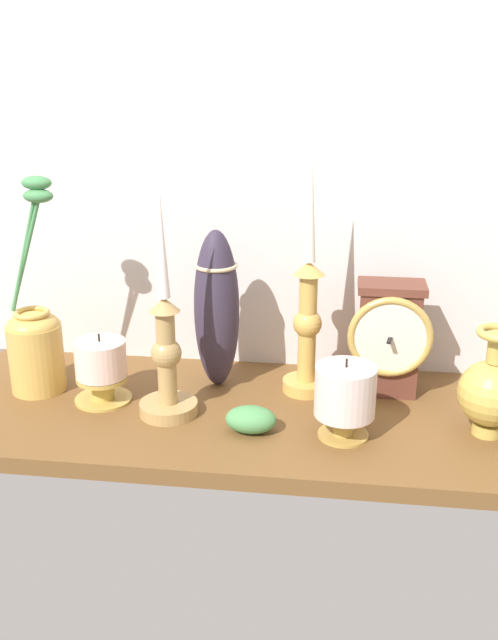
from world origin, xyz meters
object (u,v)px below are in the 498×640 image
mantel_clock (389,337)px  candlestick_tall_left (166,355)px  pillar_candle_front (102,367)px  candlestick_tall_center (308,320)px  brass_vase_bulbous (492,390)px  tall_ceramic_vase (217,309)px  pillar_candle_near_clock (345,397)px  brass_vase_jar (36,341)px

mantel_clock → candlestick_tall_left: candlestick_tall_left is taller
pillar_candle_front → mantel_clock: bearing=10.7°
candlestick_tall_left → candlestick_tall_center: size_ratio=0.90×
brass_vase_bulbous → tall_ceramic_vase: size_ratio=0.62×
candlestick_tall_left → pillar_candle_near_clock: (25.31, -3.40, -3.28)cm
candlestick_tall_left → tall_ceramic_vase: candlestick_tall_left is taller
pillar_candle_front → tall_ceramic_vase: size_ratio=0.43×
brass_vase_jar → candlestick_tall_center: bearing=7.0°
tall_ceramic_vase → pillar_candle_front: bearing=-154.8°
brass_vase_bulbous → pillar_candle_near_clock: size_ratio=1.34×
brass_vase_bulbous → pillar_candle_front: bearing=176.6°
pillar_candle_front → candlestick_tall_center: bearing=13.4°
brass_vase_bulbous → pillar_candle_front: brass_vase_bulbous is taller
tall_ceramic_vase → brass_vase_jar: bearing=-168.6°
candlestick_tall_left → brass_vase_bulbous: candlestick_tall_left is taller
pillar_candle_near_clock → pillar_candle_front: bearing=169.6°
candlestick_tall_left → pillar_candle_front: (-10.88, 3.27, -3.99)cm
pillar_candle_front → tall_ceramic_vase: (16.24, 7.64, 7.41)cm
candlestick_tall_center → brass_vase_bulbous: bearing=-22.4°
mantel_clock → candlestick_tall_left: (-31.66, -11.28, 0.07)cm
mantel_clock → candlestick_tall_left: 33.61cm
brass_vase_bulbous → pillar_candle_front: (-55.85, 3.34, -1.30)cm
brass_vase_bulbous → pillar_candle_near_clock: (-19.65, -3.33, -0.60)cm
candlestick_tall_left → brass_vase_bulbous: 45.05cm
pillar_candle_near_clock → brass_vase_jar: bearing=169.4°
candlestick_tall_center → brass_vase_jar: 41.79cm
pillar_candle_near_clock → tall_ceramic_vase: size_ratio=0.46×
brass_vase_bulbous → tall_ceramic_vase: bearing=164.5°
mantel_clock → candlestick_tall_center: candlestick_tall_center is taller
candlestick_tall_center → pillar_candle_front: candlestick_tall_center is taller
brass_vase_jar → pillar_candle_front: (11.08, -2.14, -2.84)cm
candlestick_tall_center → pillar_candle_near_clock: (5.95, -13.87, -5.78)cm
candlestick_tall_left → brass_vase_bulbous: size_ratio=2.14×
pillar_candle_near_clock → candlestick_tall_center: bearing=113.2°
mantel_clock → brass_vase_bulbous: (13.30, -11.35, -2.62)cm
brass_vase_jar → mantel_clock: bearing=6.3°
candlestick_tall_center → mantel_clock: bearing=3.8°
candlestick_tall_left → mantel_clock: bearing=19.6°
candlestick_tall_left → pillar_candle_near_clock: size_ratio=2.88×
candlestick_tall_center → candlestick_tall_left: bearing=-151.6°
brass_vase_jar → tall_ceramic_vase: (27.32, 5.50, 4.57)cm
brass_vase_bulbous → tall_ceramic_vase: 41.55cm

